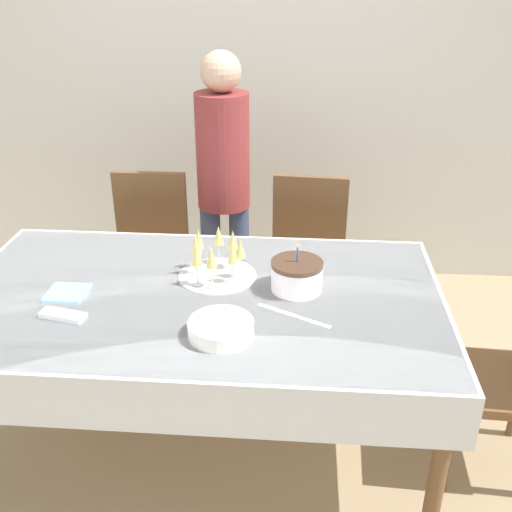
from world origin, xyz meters
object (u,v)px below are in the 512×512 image
at_px(dining_chair_far_left, 150,253).
at_px(champagne_tray, 216,256).
at_px(person_standing, 223,174).
at_px(birthday_cake, 297,276).
at_px(plate_stack_main, 221,328).
at_px(dining_chair_far_right, 306,259).

bearing_deg(dining_chair_far_left, champagne_tray, -56.49).
bearing_deg(person_standing, champagne_tray, -84.71).
bearing_deg(dining_chair_far_left, birthday_cake, -45.02).
relative_size(plate_stack_main, person_standing, 0.15).
bearing_deg(plate_stack_main, dining_chair_far_left, 115.63).
distance_m(dining_chair_far_left, person_standing, 0.60).
height_order(champagne_tray, person_standing, person_standing).
bearing_deg(champagne_tray, birthday_cake, -14.40).
bearing_deg(birthday_cake, dining_chair_far_right, 86.60).
height_order(birthday_cake, plate_stack_main, birthday_cake).
xyz_separation_m(dining_chair_far_left, birthday_cake, (0.81, -0.81, 0.33)).
height_order(dining_chair_far_left, dining_chair_far_right, same).
height_order(dining_chair_far_left, champagne_tray, champagne_tray).
bearing_deg(person_standing, plate_stack_main, -83.18).
xyz_separation_m(dining_chair_far_left, dining_chair_far_right, (0.86, -0.00, 0.00)).
bearing_deg(person_standing, dining_chair_far_left, -162.90).
relative_size(dining_chair_far_left, birthday_cake, 4.61).
relative_size(champagne_tray, person_standing, 0.21).
xyz_separation_m(dining_chair_far_left, person_standing, (0.40, 0.12, 0.43)).
bearing_deg(champagne_tray, plate_stack_main, -80.21).
xyz_separation_m(dining_chair_far_right, champagne_tray, (-0.38, -0.73, 0.36)).
bearing_deg(dining_chair_far_right, person_standing, 164.78).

